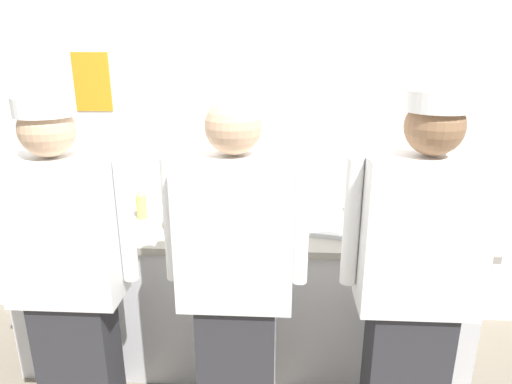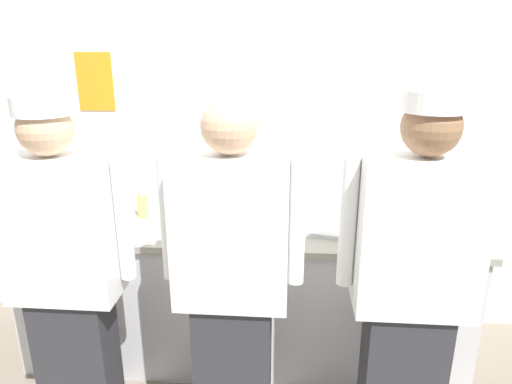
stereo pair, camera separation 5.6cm
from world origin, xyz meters
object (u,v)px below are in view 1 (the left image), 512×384
ramekin_yellow_sauce (87,219)px  chefs_knife (105,230)px  ramekin_red_sauce (183,209)px  chef_far_right (415,284)px  squeeze_bottle_secondary (357,201)px  ramekin_green_sauce (218,209)px  plate_stack_front (422,221)px  chef_center (236,284)px  ramekin_orange_sauce (76,214)px  sheet_tray (319,225)px  mixing_bowl_steel (197,218)px  squeeze_bottle_primary (141,205)px  chef_near_left (68,277)px

ramekin_yellow_sauce → chefs_knife: ramekin_yellow_sauce is taller
ramekin_red_sauce → ramekin_yellow_sauce: bearing=-159.2°
chef_far_right → squeeze_bottle_secondary: 0.95m
squeeze_bottle_secondary → ramekin_green_sauce: bearing=-178.7°
plate_stack_front → ramekin_yellow_sauce: bearing=-178.0°
chef_center → ramekin_orange_sauce: chef_center is taller
squeeze_bottle_secondary → ramekin_green_sauce: 0.87m
chef_far_right → ramekin_yellow_sauce: size_ratio=21.56×
squeeze_bottle_secondary → ramekin_orange_sauce: squeeze_bottle_secondary is taller
plate_stack_front → sheet_tray: plate_stack_front is taller
mixing_bowl_steel → ramekin_yellow_sauce: 0.66m
mixing_bowl_steel → ramekin_yellow_sauce: size_ratio=4.43×
squeeze_bottle_primary → squeeze_bottle_secondary: squeeze_bottle_primary is taller
chef_center → ramekin_red_sauce: 1.00m
ramekin_orange_sauce → chefs_knife: (0.26, -0.20, -0.02)m
ramekin_green_sauce → chefs_knife: ramekin_green_sauce is taller
ramekin_orange_sauce → ramekin_yellow_sauce: bearing=-37.9°
plate_stack_front → chefs_knife: (-1.83, -0.18, -0.02)m
chef_far_right → chefs_knife: bearing=159.2°
ramekin_green_sauce → ramekin_red_sauce: size_ratio=1.29×
chef_center → chef_far_right: (0.76, -0.00, 0.03)m
chef_center → squeeze_bottle_primary: (-0.65, 0.80, 0.07)m
chefs_knife → plate_stack_front: bearing=5.6°
mixing_bowl_steel → squeeze_bottle_primary: bearing=160.4°
squeeze_bottle_primary → chefs_knife: squeeze_bottle_primary is taller
chef_near_left → ramekin_red_sauce: 0.95m
mixing_bowl_steel → chefs_knife: 0.52m
chef_near_left → ramekin_yellow_sauce: chef_near_left is taller
squeeze_bottle_primary → squeeze_bottle_secondary: (1.32, 0.14, -0.00)m
plate_stack_front → chef_near_left: bearing=-156.7°
chef_center → ramekin_yellow_sauce: chef_center is taller
plate_stack_front → mixing_bowl_steel: 1.32m
squeeze_bottle_primary → squeeze_bottle_secondary: bearing=5.9°
plate_stack_front → squeeze_bottle_primary: size_ratio=1.20×
chef_center → chefs_knife: (-0.81, 0.59, -0.01)m
plate_stack_front → ramekin_yellow_sauce: plate_stack_front is taller
ramekin_orange_sauce → squeeze_bottle_secondary: bearing=5.0°
sheet_tray → ramekin_orange_sauce: size_ratio=4.17×
plate_stack_front → mixing_bowl_steel: mixing_bowl_steel is taller
sheet_tray → chef_near_left: bearing=-148.7°
ramekin_yellow_sauce → ramekin_orange_sauce: bearing=142.1°
chef_far_right → chefs_knife: 1.68m
chef_center → chefs_knife: chef_center is taller
chef_far_right → plate_stack_front: chef_far_right is taller
squeeze_bottle_primary → ramekin_orange_sauce: (-0.41, -0.01, -0.07)m
chef_near_left → chef_far_right: size_ratio=0.98×
chef_near_left → squeeze_bottle_primary: (0.09, 0.80, 0.06)m
sheet_tray → squeeze_bottle_primary: 1.07m
chef_near_left → chefs_knife: (-0.06, 0.58, -0.02)m
squeeze_bottle_secondary → squeeze_bottle_primary: bearing=-174.1°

